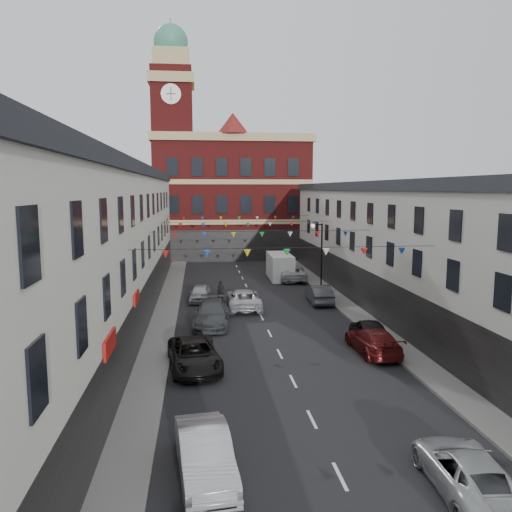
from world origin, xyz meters
name	(u,v)px	position (x,y,z in m)	size (l,w,h in m)	color
ground	(270,334)	(0.00, 0.00, 0.00)	(160.00, 160.00, 0.00)	black
pavement_left	(162,327)	(-6.90, 2.00, 0.07)	(1.80, 64.00, 0.15)	#605E5B
pavement_right	(364,321)	(6.90, 2.00, 0.07)	(1.80, 64.00, 0.15)	#605E5B
terrace_left	(78,251)	(-11.78, 1.00, 5.35)	(8.40, 56.00, 10.70)	beige
terrace_right	(442,253)	(11.78, 1.00, 4.85)	(8.40, 56.00, 9.70)	#B7B4AB
civic_building	(231,196)	(0.00, 37.95, 8.14)	(20.60, 13.30, 18.50)	maroon
clock_tower	(173,143)	(-7.50, 35.00, 14.93)	(5.60, 5.60, 30.00)	maroon
distant_hill	(201,212)	(-4.00, 62.00, 5.00)	(40.00, 14.00, 10.00)	#334D24
street_lamp	(319,246)	(6.55, 14.00, 3.90)	(1.10, 0.36, 6.00)	black
car_left_b	(205,454)	(-4.29, -15.51, 0.76)	(1.61, 4.63, 1.53)	#A9AAB1
car_left_c	(194,355)	(-4.70, -5.72, 0.73)	(2.42, 5.26, 1.46)	black
car_left_d	(212,314)	(-3.60, 2.37, 0.80)	(2.24, 5.50, 1.60)	#3B3F43
car_left_e	(200,293)	(-4.36, 9.82, 0.66)	(1.57, 3.90, 1.33)	#9D9FA5
car_right_b	(467,471)	(3.60, -17.20, 0.66)	(2.18, 4.73, 1.31)	#9EA2A5
car_right_c	(373,341)	(5.21, -4.39, 0.71)	(2.00, 4.92, 1.43)	#5E1213
car_right_d	(369,332)	(5.50, -2.96, 0.79)	(1.86, 4.62, 1.57)	black
car_right_e	(319,294)	(5.16, 8.05, 0.75)	(1.59, 4.55, 1.50)	#424349
car_right_f	(292,273)	(4.89, 18.15, 0.78)	(2.57, 5.58, 1.55)	#B4B8BA
moving_car	(244,299)	(-1.05, 6.87, 0.76)	(2.51, 5.44, 1.51)	#B2B3B9
white_van	(280,266)	(3.80, 19.32, 1.26)	(2.20, 5.71, 2.53)	white
pedestrian	(221,291)	(-2.68, 9.66, 0.84)	(0.61, 0.40, 1.68)	black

